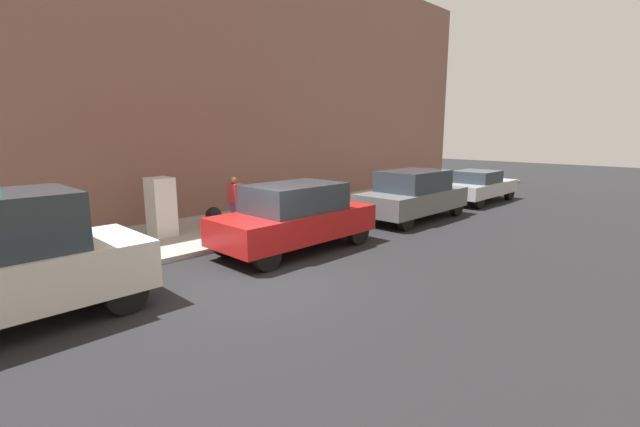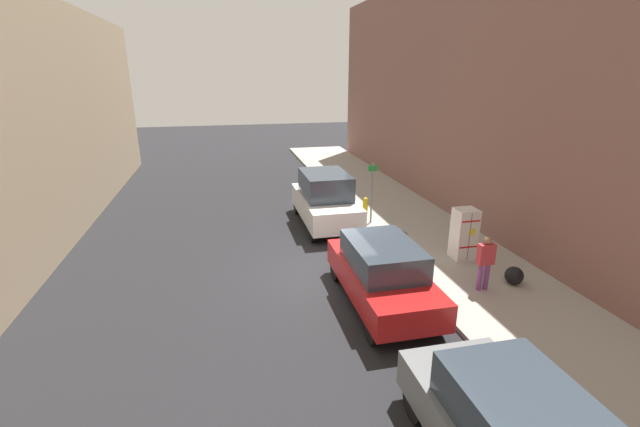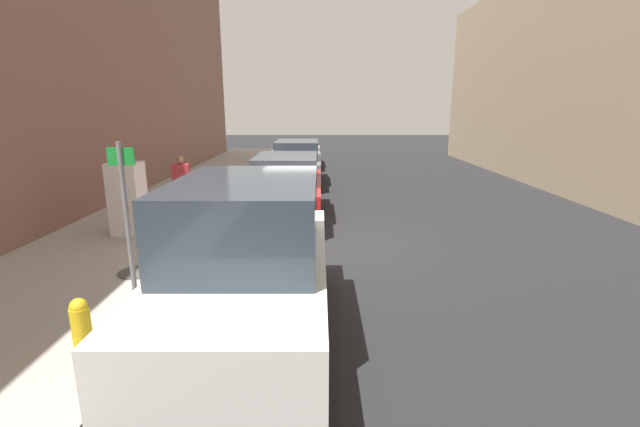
# 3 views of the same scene
# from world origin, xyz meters

# --- Properties ---
(ground_plane) EXTENTS (80.00, 80.00, 0.00)m
(ground_plane) POSITION_xyz_m (0.00, 0.00, 0.00)
(ground_plane) COLOR black
(sidewalk_slab) EXTENTS (4.13, 44.00, 0.13)m
(sidewalk_slab) POSITION_xyz_m (-4.41, 0.00, 0.07)
(sidewalk_slab) COLOR #9E998E
(sidewalk_slab) RESTS_ON ground
(building_facade_near) EXTENTS (1.95, 39.60, 10.15)m
(building_facade_near) POSITION_xyz_m (-7.45, 0.00, 5.08)
(building_facade_near) COLOR #7F564C
(building_facade_near) RESTS_ON ground
(discarded_refrigerator) EXTENTS (0.70, 0.65, 1.68)m
(discarded_refrigerator) POSITION_xyz_m (-4.57, 0.17, 0.97)
(discarded_refrigerator) COLOR white
(discarded_refrigerator) RESTS_ON sidewalk_slab
(manhole_cover) EXTENTS (0.70, 0.70, 0.02)m
(manhole_cover) POSITION_xyz_m (-3.38, -2.31, 0.14)
(manhole_cover) COLOR #47443F
(manhole_cover) RESTS_ON sidewalk_slab
(street_sign_post) EXTENTS (0.36, 0.07, 2.44)m
(street_sign_post) POSITION_xyz_m (-2.80, -3.77, 1.51)
(street_sign_post) COLOR slate
(street_sign_post) RESTS_ON sidewalk_slab
(trash_bag) EXTENTS (0.52, 0.52, 0.52)m
(trash_bag) POSITION_xyz_m (-5.05, 2.16, 0.39)
(trash_bag) COLOR black
(trash_bag) RESTS_ON sidewalk_slab
(pedestrian_walking_far) EXTENTS (0.46, 0.22, 1.59)m
(pedestrian_walking_far) POSITION_xyz_m (-3.98, 2.26, 1.04)
(pedestrian_walking_far) COLOR #7A3D7F
(pedestrian_walking_far) RESTS_ON sidewalk_slab
(parked_suv_red) EXTENTS (1.87, 4.44, 1.76)m
(parked_suv_red) POSITION_xyz_m (-1.02, 2.11, 0.91)
(parked_suv_red) COLOR red
(parked_suv_red) RESTS_ON ground
(parked_suv_gray) EXTENTS (1.90, 4.54, 1.74)m
(parked_suv_gray) POSITION_xyz_m (-1.02, 7.75, 0.89)
(parked_suv_gray) COLOR slate
(parked_suv_gray) RESTS_ON ground
(parked_sedan_silver) EXTENTS (1.80, 4.40, 1.40)m
(parked_sedan_silver) POSITION_xyz_m (-1.02, 13.00, 0.73)
(parked_sedan_silver) COLOR silver
(parked_sedan_silver) RESTS_ON ground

